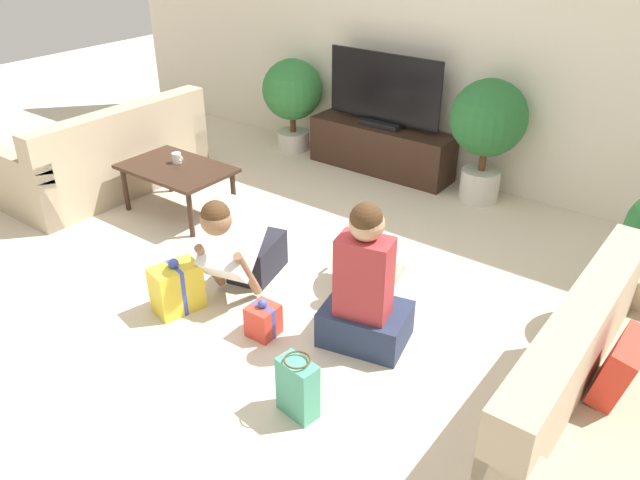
# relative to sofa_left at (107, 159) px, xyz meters

# --- Properties ---
(ground_plane) EXTENTS (16.00, 16.00, 0.00)m
(ground_plane) POSITION_rel_sofa_left_xyz_m (2.39, -0.44, -0.29)
(ground_plane) COLOR beige
(wall_back) EXTENTS (8.40, 0.06, 2.60)m
(wall_back) POSITION_rel_sofa_left_xyz_m (2.39, 2.19, 1.01)
(wall_back) COLOR silver
(wall_back) RESTS_ON ground_plane
(sofa_left) EXTENTS (0.91, 1.84, 0.83)m
(sofa_left) POSITION_rel_sofa_left_xyz_m (0.00, 0.00, 0.00)
(sofa_left) COLOR tan
(sofa_left) RESTS_ON ground_plane
(sofa_right) EXTENTS (0.91, 1.84, 0.83)m
(sofa_right) POSITION_rel_sofa_left_xyz_m (4.78, -0.56, -0.00)
(sofa_right) COLOR tan
(sofa_right) RESTS_ON ground_plane
(coffee_table) EXTENTS (0.95, 0.62, 0.43)m
(coffee_table) POSITION_rel_sofa_left_xyz_m (0.95, 0.04, 0.10)
(coffee_table) COLOR #382319
(coffee_table) RESTS_ON ground_plane
(tv_console) EXTENTS (1.50, 0.39, 0.47)m
(tv_console) POSITION_rel_sofa_left_xyz_m (1.84, 1.92, -0.05)
(tv_console) COLOR #382319
(tv_console) RESTS_ON ground_plane
(tv) EXTENTS (1.22, 0.20, 0.71)m
(tv) POSITION_rel_sofa_left_xyz_m (1.84, 1.92, 0.50)
(tv) COLOR black
(tv) RESTS_ON tv_console
(potted_plant_back_left) EXTENTS (0.64, 0.64, 0.98)m
(potted_plant_back_left) POSITION_rel_sofa_left_xyz_m (0.74, 1.87, 0.32)
(potted_plant_back_left) COLOR beige
(potted_plant_back_left) RESTS_ON ground_plane
(potted_plant_back_right) EXTENTS (0.67, 0.67, 1.11)m
(potted_plant_back_right) POSITION_rel_sofa_left_xyz_m (2.93, 1.87, 0.42)
(potted_plant_back_right) COLOR beige
(potted_plant_back_right) RESTS_ON ground_plane
(person_kneeling) EXTENTS (0.50, 0.84, 0.81)m
(person_kneeling) POSITION_rel_sofa_left_xyz_m (2.23, -0.52, 0.07)
(person_kneeling) COLOR #23232D
(person_kneeling) RESTS_ON ground_plane
(person_sitting) EXTENTS (0.60, 0.55, 0.98)m
(person_sitting) POSITION_rel_sofa_left_xyz_m (3.25, -0.52, 0.08)
(person_sitting) COLOR #283351
(person_sitting) RESTS_ON ground_plane
(dog) EXTENTS (0.38, 0.47, 0.35)m
(dog) POSITION_rel_sofa_left_xyz_m (2.83, -0.08, -0.06)
(dog) COLOR black
(dog) RESTS_ON ground_plane
(gift_box_a) EXTENTS (0.27, 0.35, 0.40)m
(gift_box_a) POSITION_rel_sofa_left_xyz_m (2.05, -0.97, -0.12)
(gift_box_a) COLOR yellow
(gift_box_a) RESTS_ON ground_plane
(gift_box_b) EXTENTS (0.18, 0.19, 0.27)m
(gift_box_b) POSITION_rel_sofa_left_xyz_m (2.70, -0.83, -0.18)
(gift_box_b) COLOR red
(gift_box_b) RESTS_ON ground_plane
(gift_bag_a) EXTENTS (0.24, 0.16, 0.37)m
(gift_bag_a) POSITION_rel_sofa_left_xyz_m (3.31, -1.24, -0.11)
(gift_bag_a) COLOR #4CA384
(gift_bag_a) RESTS_ON ground_plane
(mug) EXTENTS (0.12, 0.08, 0.09)m
(mug) POSITION_rel_sofa_left_xyz_m (0.89, 0.11, 0.19)
(mug) COLOR silver
(mug) RESTS_ON coffee_table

